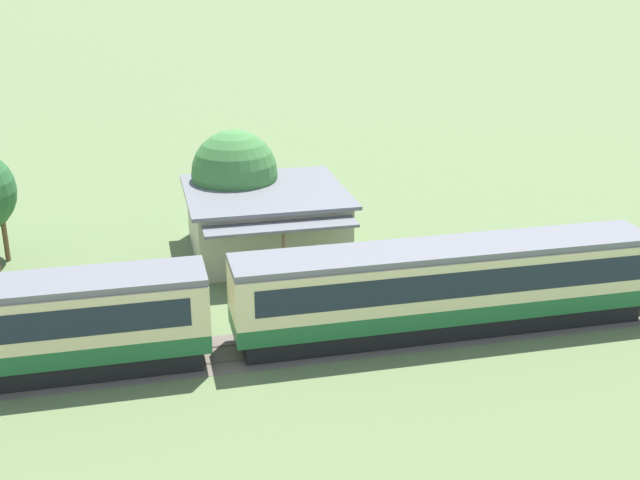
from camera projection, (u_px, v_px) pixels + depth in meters
passenger_train at (451, 283)px, 36.39m from camera, size 101.90×3.04×4.17m
railway_track at (431, 331)px, 37.01m from camera, size 164.38×3.60×0.04m
station_building at (266, 221)px, 45.89m from camera, size 8.98×9.81×3.73m
yard_tree_0 at (235, 173)px, 47.17m from camera, size 5.09×5.09×6.65m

